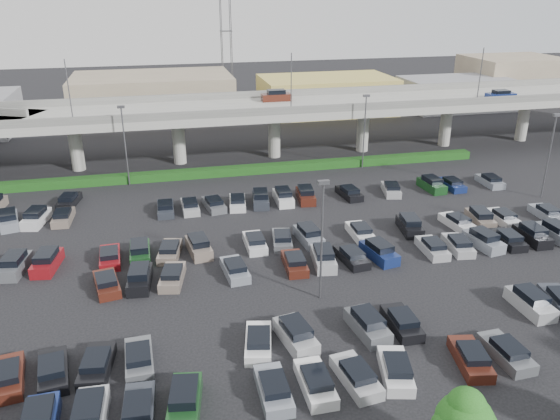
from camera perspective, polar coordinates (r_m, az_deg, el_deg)
The scene contains 7 objects.
ground at distance 52.58m, azimuth 1.64°, elevation -4.68°, with size 280.00×280.00×0.00m, color black.
overpass at distance 79.92m, azimuth -4.35°, elevation 10.13°, with size 150.00×13.00×15.80m.
hedge at distance 74.99m, azimuth -3.18°, elevation 4.23°, with size 66.00×1.60×1.10m, color #183E12.
parked_cars at distance 48.76m, azimuth 1.24°, elevation -6.14°, with size 62.79×41.69×1.67m.
light_poles at distance 51.05m, azimuth -3.34°, elevation 2.09°, with size 66.90×48.38×10.30m.
distant_buildings at distance 111.62m, azimuth -0.22°, elevation 12.04°, with size 138.00×24.00×9.00m.
comm_tower at distance 120.57m, azimuth -5.68°, elevation 18.40°, with size 2.40×2.40×30.00m.
Camera 1 is at (-12.02, -45.20, 24.01)m, focal length 35.00 mm.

